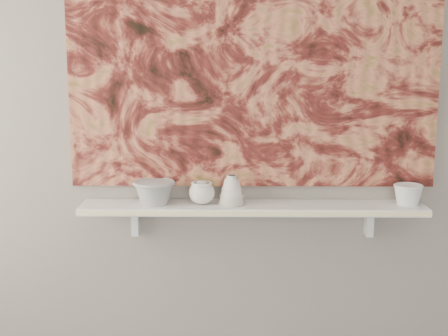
{
  "coord_description": "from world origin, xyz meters",
  "views": [
    {
      "loc": [
        -0.09,
        -0.96,
        1.55
      ],
      "look_at": [
        -0.12,
        1.49,
        1.08
      ],
      "focal_mm": 50.0,
      "sensor_mm": 36.0,
      "label": 1
    }
  ],
  "objects_px": {
    "shelf": "(253,208)",
    "painting": "(253,52)",
    "bowl_grey": "(154,192)",
    "bell_vessel": "(232,190)",
    "cup_cream": "(202,193)",
    "bowl_white": "(408,195)"
  },
  "relations": [
    {
      "from": "painting",
      "to": "bowl_white",
      "type": "bearing_deg",
      "value": -7.3
    },
    {
      "from": "shelf",
      "to": "painting",
      "type": "xyz_separation_m",
      "value": [
        0.0,
        0.08,
        0.62
      ]
    },
    {
      "from": "bowl_grey",
      "to": "bowl_white",
      "type": "distance_m",
      "value": 1.03
    },
    {
      "from": "cup_cream",
      "to": "bell_vessel",
      "type": "bearing_deg",
      "value": 0.0
    },
    {
      "from": "bell_vessel",
      "to": "bowl_white",
      "type": "distance_m",
      "value": 0.71
    },
    {
      "from": "bowl_grey",
      "to": "cup_cream",
      "type": "bearing_deg",
      "value": 0.0
    },
    {
      "from": "painting",
      "to": "bowl_white",
      "type": "relative_size",
      "value": 12.83
    },
    {
      "from": "painting",
      "to": "cup_cream",
      "type": "distance_m",
      "value": 0.6
    },
    {
      "from": "shelf",
      "to": "cup_cream",
      "type": "height_order",
      "value": "cup_cream"
    },
    {
      "from": "shelf",
      "to": "bowl_grey",
      "type": "distance_m",
      "value": 0.41
    },
    {
      "from": "bowl_grey",
      "to": "bell_vessel",
      "type": "distance_m",
      "value": 0.32
    },
    {
      "from": "painting",
      "to": "bell_vessel",
      "type": "distance_m",
      "value": 0.56
    },
    {
      "from": "shelf",
      "to": "bell_vessel",
      "type": "height_order",
      "value": "bell_vessel"
    },
    {
      "from": "painting",
      "to": "bell_vessel",
      "type": "xyz_separation_m",
      "value": [
        -0.09,
        -0.08,
        -0.55
      ]
    },
    {
      "from": "shelf",
      "to": "cup_cream",
      "type": "xyz_separation_m",
      "value": [
        -0.21,
        0.0,
        0.06
      ]
    },
    {
      "from": "bowl_grey",
      "to": "bell_vessel",
      "type": "bearing_deg",
      "value": 0.0
    },
    {
      "from": "shelf",
      "to": "bowl_white",
      "type": "bearing_deg",
      "value": 0.0
    },
    {
      "from": "bowl_white",
      "to": "bowl_grey",
      "type": "bearing_deg",
      "value": 180.0
    },
    {
      "from": "cup_cream",
      "to": "painting",
      "type": "bearing_deg",
      "value": 21.24
    },
    {
      "from": "painting",
      "to": "cup_cream",
      "type": "bearing_deg",
      "value": -158.76
    },
    {
      "from": "shelf",
      "to": "painting",
      "type": "bearing_deg",
      "value": 90.0
    },
    {
      "from": "bowl_grey",
      "to": "cup_cream",
      "type": "relative_size",
      "value": 1.65
    }
  ]
}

